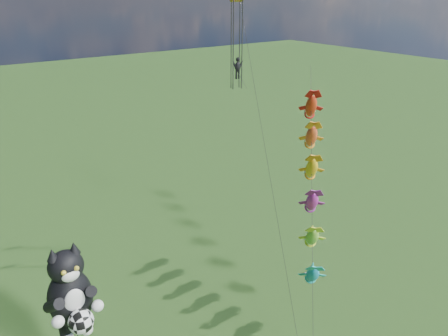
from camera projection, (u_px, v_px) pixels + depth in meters
cat_kite_rig at (71, 294)px, 23.06m from camera, size 2.93×4.30×12.15m
fish_windsock_rig at (312, 185)px, 33.44m from camera, size 10.53×12.15×18.12m
parafoil_rig at (239, 58)px, 34.91m from camera, size 6.81×16.59×25.22m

